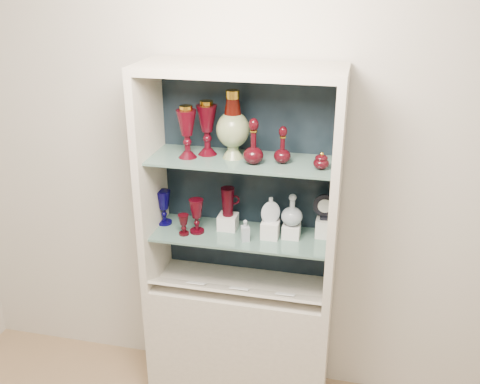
% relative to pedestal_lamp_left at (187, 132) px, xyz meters
% --- Properties ---
extents(wall_back, '(3.50, 0.02, 2.80)m').
position_rel_pedestal_lamp_left_xyz_m(wall_back, '(0.27, 0.23, -0.20)').
color(wall_back, beige).
rests_on(wall_back, ground).
extents(cabinet_base, '(1.00, 0.40, 0.75)m').
position_rel_pedestal_lamp_left_xyz_m(cabinet_base, '(0.27, 0.01, -1.23)').
color(cabinet_base, beige).
rests_on(cabinet_base, ground).
extents(cabinet_back_panel, '(0.98, 0.02, 1.15)m').
position_rel_pedestal_lamp_left_xyz_m(cabinet_back_panel, '(0.27, 0.20, -0.28)').
color(cabinet_back_panel, black).
rests_on(cabinet_back_panel, cabinet_base).
extents(cabinet_side_left, '(0.04, 0.40, 1.15)m').
position_rel_pedestal_lamp_left_xyz_m(cabinet_side_left, '(-0.21, 0.01, -0.28)').
color(cabinet_side_left, beige).
rests_on(cabinet_side_left, cabinet_base).
extents(cabinet_side_right, '(0.04, 0.40, 1.15)m').
position_rel_pedestal_lamp_left_xyz_m(cabinet_side_right, '(0.75, 0.01, -0.28)').
color(cabinet_side_right, beige).
rests_on(cabinet_side_right, cabinet_base).
extents(cabinet_top_cap, '(1.00, 0.40, 0.04)m').
position_rel_pedestal_lamp_left_xyz_m(cabinet_top_cap, '(0.27, 0.01, 0.32)').
color(cabinet_top_cap, beige).
rests_on(cabinet_top_cap, cabinet_side_left).
extents(shelf_lower, '(0.92, 0.34, 0.01)m').
position_rel_pedestal_lamp_left_xyz_m(shelf_lower, '(0.27, 0.03, -0.56)').
color(shelf_lower, slate).
rests_on(shelf_lower, cabinet_side_left).
extents(shelf_upper, '(0.92, 0.34, 0.01)m').
position_rel_pedestal_lamp_left_xyz_m(shelf_upper, '(0.27, 0.03, -0.14)').
color(shelf_upper, slate).
rests_on(shelf_upper, cabinet_side_left).
extents(label_ledge, '(0.92, 0.17, 0.09)m').
position_rel_pedestal_lamp_left_xyz_m(label_ledge, '(0.27, -0.10, -0.82)').
color(label_ledge, beige).
rests_on(label_ledge, cabinet_base).
extents(label_card_0, '(0.10, 0.06, 0.03)m').
position_rel_pedestal_lamp_left_xyz_m(label_card_0, '(0.06, -0.10, -0.81)').
color(label_card_0, white).
rests_on(label_card_0, label_ledge).
extents(label_card_1, '(0.10, 0.06, 0.03)m').
position_rel_pedestal_lamp_left_xyz_m(label_card_1, '(0.54, -0.10, -0.81)').
color(label_card_1, white).
rests_on(label_card_1, label_ledge).
extents(label_card_2, '(0.10, 0.06, 0.03)m').
position_rel_pedestal_lamp_left_xyz_m(label_card_2, '(0.29, -0.10, -0.81)').
color(label_card_2, white).
rests_on(label_card_2, label_ledge).
extents(pedestal_lamp_left, '(0.11, 0.11, 0.27)m').
position_rel_pedestal_lamp_left_xyz_m(pedestal_lamp_left, '(0.00, 0.00, 0.00)').
color(pedestal_lamp_left, '#410610').
rests_on(pedestal_lamp_left, shelf_upper).
extents(pedestal_lamp_right, '(0.13, 0.13, 0.28)m').
position_rel_pedestal_lamp_left_xyz_m(pedestal_lamp_right, '(0.08, 0.07, 0.01)').
color(pedestal_lamp_right, '#410610').
rests_on(pedestal_lamp_right, shelf_upper).
extents(enamel_urn, '(0.21, 0.21, 0.34)m').
position_rel_pedestal_lamp_left_xyz_m(enamel_urn, '(0.22, 0.05, 0.04)').
color(enamel_urn, '#114716').
rests_on(enamel_urn, shelf_upper).
extents(ruby_decanter_a, '(0.11, 0.11, 0.26)m').
position_rel_pedestal_lamp_left_xyz_m(ruby_decanter_a, '(0.34, -0.02, -0.00)').
color(ruby_decanter_a, '#38070D').
rests_on(ruby_decanter_a, shelf_upper).
extents(ruby_decanter_b, '(0.11, 0.11, 0.20)m').
position_rel_pedestal_lamp_left_xyz_m(ruby_decanter_b, '(0.48, 0.02, -0.03)').
color(ruby_decanter_b, '#38070D').
rests_on(ruby_decanter_b, shelf_upper).
extents(lidded_bowl, '(0.08, 0.08, 0.09)m').
position_rel_pedestal_lamp_left_xyz_m(lidded_bowl, '(0.67, -0.03, -0.09)').
color(lidded_bowl, '#38070D').
rests_on(lidded_bowl, shelf_upper).
extents(cobalt_goblet, '(0.10, 0.10, 0.19)m').
position_rel_pedestal_lamp_left_xyz_m(cobalt_goblet, '(-0.17, 0.06, -0.46)').
color(cobalt_goblet, '#070143').
rests_on(cobalt_goblet, shelf_lower).
extents(ruby_goblet_tall, '(0.08, 0.08, 0.19)m').
position_rel_pedestal_lamp_left_xyz_m(ruby_goblet_tall, '(0.04, -0.00, -0.46)').
color(ruby_goblet_tall, '#410610').
rests_on(ruby_goblet_tall, shelf_lower).
extents(ruby_goblet_small, '(0.07, 0.07, 0.11)m').
position_rel_pedestal_lamp_left_xyz_m(ruby_goblet_small, '(-0.02, -0.04, -0.50)').
color(ruby_goblet_small, '#38070D').
rests_on(ruby_goblet_small, shelf_lower).
extents(riser_ruby_pitcher, '(0.10, 0.10, 0.08)m').
position_rel_pedestal_lamp_left_xyz_m(riser_ruby_pitcher, '(0.19, 0.08, -0.51)').
color(riser_ruby_pitcher, silver).
rests_on(riser_ruby_pitcher, shelf_lower).
extents(ruby_pitcher, '(0.14, 0.11, 0.16)m').
position_rel_pedestal_lamp_left_xyz_m(ruby_pitcher, '(0.19, 0.08, -0.39)').
color(ruby_pitcher, '#410610').
rests_on(ruby_pitcher, riser_ruby_pitcher).
extents(clear_square_bottle, '(0.05, 0.05, 0.12)m').
position_rel_pedestal_lamp_left_xyz_m(clear_square_bottle, '(0.31, -0.04, -0.49)').
color(clear_square_bottle, '#92A0AA').
rests_on(clear_square_bottle, shelf_lower).
extents(riser_flat_flask, '(0.09, 0.09, 0.09)m').
position_rel_pedestal_lamp_left_xyz_m(riser_flat_flask, '(0.43, 0.03, -0.51)').
color(riser_flat_flask, silver).
rests_on(riser_flat_flask, shelf_lower).
extents(flat_flask, '(0.11, 0.08, 0.14)m').
position_rel_pedestal_lamp_left_xyz_m(flat_flask, '(0.43, 0.03, -0.39)').
color(flat_flask, silver).
rests_on(flat_flask, riser_flat_flask).
extents(riser_clear_round_decanter, '(0.09, 0.09, 0.07)m').
position_rel_pedestal_lamp_left_xyz_m(riser_clear_round_decanter, '(0.53, 0.05, -0.52)').
color(riser_clear_round_decanter, silver).
rests_on(riser_clear_round_decanter, shelf_lower).
extents(clear_round_decanter, '(0.15, 0.15, 0.17)m').
position_rel_pedestal_lamp_left_xyz_m(clear_round_decanter, '(0.53, 0.05, -0.40)').
color(clear_round_decanter, '#92A0AA').
rests_on(clear_round_decanter, riser_clear_round_decanter).
extents(riser_cameo_medallion, '(0.08, 0.08, 0.10)m').
position_rel_pedestal_lamp_left_xyz_m(riser_cameo_medallion, '(0.70, 0.10, -0.50)').
color(riser_cameo_medallion, silver).
rests_on(riser_cameo_medallion, shelf_lower).
extents(cameo_medallion, '(0.12, 0.05, 0.14)m').
position_rel_pedestal_lamp_left_xyz_m(cameo_medallion, '(0.70, 0.10, -0.38)').
color(cameo_medallion, black).
rests_on(cameo_medallion, riser_cameo_medallion).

